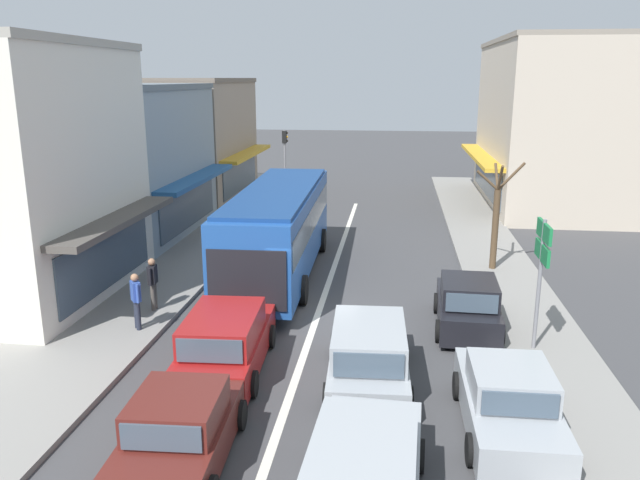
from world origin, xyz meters
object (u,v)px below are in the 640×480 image
object	(u,v)px
wagon_behind_bus_mid	(369,355)
wagon_queue_far_back	(226,343)
pedestrian_far_walker	(153,281)
pedestrian_browsing_midblock	(136,298)
directional_road_sign	(542,254)
pedestrian_with_handbag_near	(249,209)
street_tree_right	(496,220)
city_bus	(279,225)
parked_sedan_kerb_front	(508,402)
traffic_light_downstreet	(285,155)
parked_hatchback_kerb_second	(468,306)
wagon_adjacent_lane_trail	(364,479)
sedan_behind_bus_near	(180,432)

from	to	relation	value
wagon_behind_bus_mid	wagon_queue_far_back	distance (m)	3.52
wagon_behind_bus_mid	pedestrian_far_walker	xyz separation A→B (m)	(-6.73, 3.78, 0.32)
wagon_queue_far_back	pedestrian_browsing_midblock	size ratio (longest dim) A/B	2.81
directional_road_sign	pedestrian_browsing_midblock	world-z (taller)	directional_road_sign
pedestrian_with_handbag_near	pedestrian_browsing_midblock	world-z (taller)	same
wagon_behind_bus_mid	street_tree_right	world-z (taller)	street_tree_right
city_bus	wagon_behind_bus_mid	distance (m)	8.97
parked_sedan_kerb_front	traffic_light_downstreet	distance (m)	24.41
pedestrian_browsing_midblock	pedestrian_far_walker	bearing A→B (deg)	94.18
parked_hatchback_kerb_second	pedestrian_far_walker	xyz separation A→B (m)	(-9.39, 0.06, 0.36)
parked_sedan_kerb_front	parked_hatchback_kerb_second	bearing A→B (deg)	92.65
pedestrian_with_handbag_near	wagon_queue_far_back	bearing A→B (deg)	-78.92
directional_road_sign	wagon_adjacent_lane_trail	bearing A→B (deg)	-120.46
parked_sedan_kerb_front	pedestrian_browsing_midblock	bearing A→B (deg)	157.48
wagon_behind_bus_mid	pedestrian_browsing_midblock	size ratio (longest dim) A/B	2.80
city_bus	wagon_behind_bus_mid	size ratio (longest dim) A/B	2.39
wagon_adjacent_lane_trail	directional_road_sign	size ratio (longest dim) A/B	1.27
parked_hatchback_kerb_second	directional_road_sign	world-z (taller)	directional_road_sign
street_tree_right	sedan_behind_bus_near	bearing A→B (deg)	-119.88
parked_hatchback_kerb_second	pedestrian_with_handbag_near	distance (m)	14.07
wagon_behind_bus_mid	wagon_adjacent_lane_trail	size ratio (longest dim) A/B	1.00
traffic_light_downstreet	pedestrian_browsing_midblock	world-z (taller)	traffic_light_downstreet
directional_road_sign	city_bus	bearing A→B (deg)	143.74
sedan_behind_bus_near	directional_road_sign	xyz separation A→B (m)	(7.57, 5.89, 2.04)
parked_sedan_kerb_front	pedestrian_far_walker	size ratio (longest dim) A/B	2.59
pedestrian_browsing_midblock	city_bus	bearing A→B (deg)	63.05
wagon_queue_far_back	street_tree_right	world-z (taller)	street_tree_right
street_tree_right	wagon_behind_bus_mid	bearing A→B (deg)	-113.81
directional_road_sign	pedestrian_far_walker	bearing A→B (deg)	172.40
wagon_behind_bus_mid	parked_sedan_kerb_front	bearing A→B (deg)	-30.11
sedan_behind_bus_near	directional_road_sign	bearing A→B (deg)	37.86
wagon_queue_far_back	wagon_adjacent_lane_trail	distance (m)	6.16
traffic_light_downstreet	street_tree_right	world-z (taller)	traffic_light_downstreet
wagon_behind_bus_mid	wagon_adjacent_lane_trail	bearing A→B (deg)	-88.20
pedestrian_with_handbag_near	pedestrian_browsing_midblock	size ratio (longest dim) A/B	1.00
pedestrian_with_handbag_near	pedestrian_browsing_midblock	distance (m)	12.30
wagon_behind_bus_mid	pedestrian_browsing_midblock	xyz separation A→B (m)	(-6.62, 2.26, 0.32)
city_bus	parked_hatchback_kerb_second	xyz separation A→B (m)	(6.31, -4.39, -1.17)
pedestrian_browsing_midblock	wagon_behind_bus_mid	bearing A→B (deg)	-18.88
pedestrian_browsing_midblock	pedestrian_far_walker	world-z (taller)	same
wagon_adjacent_lane_trail	street_tree_right	xyz separation A→B (m)	(4.06, 14.20, 1.22)
street_tree_right	pedestrian_far_walker	size ratio (longest dim) A/B	2.53
wagon_queue_far_back	parked_sedan_kerb_front	world-z (taller)	wagon_queue_far_back
wagon_queue_far_back	directional_road_sign	distance (m)	8.26
sedan_behind_bus_near	directional_road_sign	world-z (taller)	directional_road_sign
sedan_behind_bus_near	wagon_queue_far_back	world-z (taller)	wagon_queue_far_back
sedan_behind_bus_near	pedestrian_far_walker	xyz separation A→B (m)	(-3.41, 7.35, 0.40)
wagon_queue_far_back	wagon_behind_bus_mid	bearing A→B (deg)	-4.72
wagon_behind_bus_mid	traffic_light_downstreet	xyz separation A→B (m)	(-5.72, 21.04, 2.11)
traffic_light_downstreet	city_bus	bearing A→B (deg)	-80.88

